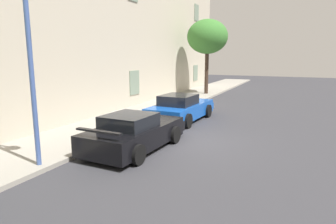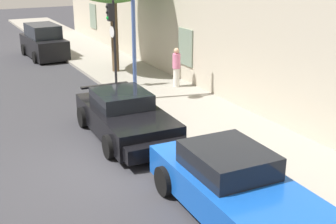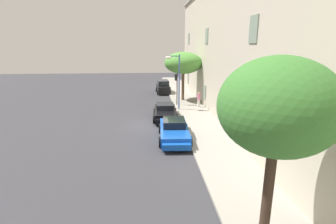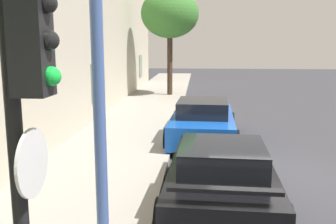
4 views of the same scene
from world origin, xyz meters
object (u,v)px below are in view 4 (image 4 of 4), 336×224
Objects in this scene: sportscar_yellow_flank at (203,121)px; tree_midblock at (170,14)px; sportscar_red_lead at (221,175)px; traffic_light at (28,145)px.

sportscar_yellow_flank is 0.82× the size of tree_midblock.
traffic_light is (-4.92, 1.51, 1.89)m from sportscar_red_lead.
sportscar_red_lead is 1.36× the size of traffic_light.
sportscar_red_lead is at bearing -171.97° from tree_midblock.
tree_midblock reaches higher than traffic_light.
traffic_light is (-20.02, -0.62, -2.29)m from tree_midblock.
traffic_light is (-10.04, 1.21, 1.87)m from sportscar_yellow_flank.
traffic_light is at bearing 173.13° from sportscar_yellow_flank.
sportscar_yellow_flank is at bearing -169.61° from tree_midblock.
tree_midblock is (9.98, 1.83, 4.16)m from sportscar_yellow_flank.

